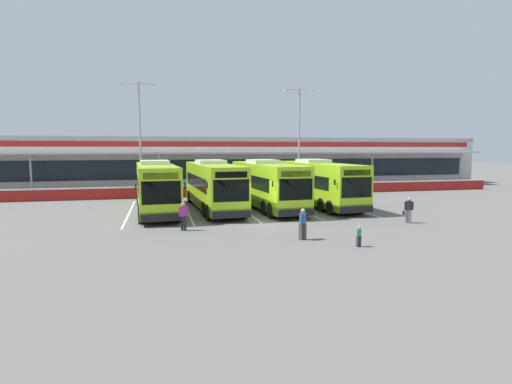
% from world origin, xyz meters
% --- Properties ---
extents(ground_plane, '(200.00, 200.00, 0.00)m').
position_xyz_m(ground_plane, '(0.00, 0.00, 0.00)').
color(ground_plane, '#605E5B').
extents(terminal_building, '(70.00, 13.00, 6.00)m').
position_xyz_m(terminal_building, '(-0.00, 26.91, 3.01)').
color(terminal_building, silver).
rests_on(terminal_building, ground).
extents(red_barrier_wall, '(60.00, 0.40, 1.10)m').
position_xyz_m(red_barrier_wall, '(0.00, 14.50, 0.56)').
color(red_barrier_wall, maroon).
rests_on(red_barrier_wall, ground).
extents(coach_bus_leftmost, '(3.52, 12.28, 3.78)m').
position_xyz_m(coach_bus_leftmost, '(-6.47, 5.85, 1.79)').
color(coach_bus_leftmost, '#9ED11E').
rests_on(coach_bus_leftmost, ground).
extents(coach_bus_left_centre, '(3.52, 12.28, 3.78)m').
position_xyz_m(coach_bus_left_centre, '(-2.21, 6.03, 1.79)').
color(coach_bus_left_centre, '#9ED11E').
rests_on(coach_bus_left_centre, ground).
extents(coach_bus_centre, '(3.52, 12.28, 3.78)m').
position_xyz_m(coach_bus_centre, '(1.96, 5.85, 1.79)').
color(coach_bus_centre, '#9ED11E').
rests_on(coach_bus_centre, ground).
extents(coach_bus_right_centre, '(3.52, 12.28, 3.78)m').
position_xyz_m(coach_bus_right_centre, '(6.38, 6.16, 1.79)').
color(coach_bus_right_centre, '#9ED11E').
rests_on(coach_bus_right_centre, ground).
extents(bay_stripe_far_west, '(0.14, 13.00, 0.01)m').
position_xyz_m(bay_stripe_far_west, '(-8.40, 6.00, 0.00)').
color(bay_stripe_far_west, silver).
rests_on(bay_stripe_far_west, ground).
extents(bay_stripe_west, '(0.14, 13.00, 0.01)m').
position_xyz_m(bay_stripe_west, '(-4.20, 6.00, 0.00)').
color(bay_stripe_west, silver).
rests_on(bay_stripe_west, ground).
extents(bay_stripe_mid_west, '(0.14, 13.00, 0.01)m').
position_xyz_m(bay_stripe_mid_west, '(0.00, 6.00, 0.00)').
color(bay_stripe_mid_west, silver).
rests_on(bay_stripe_mid_west, ground).
extents(bay_stripe_centre, '(0.14, 13.00, 0.01)m').
position_xyz_m(bay_stripe_centre, '(4.20, 6.00, 0.00)').
color(bay_stripe_centre, silver).
rests_on(bay_stripe_centre, ground).
extents(bay_stripe_mid_east, '(0.14, 13.00, 0.01)m').
position_xyz_m(bay_stripe_mid_east, '(8.40, 6.00, 0.00)').
color(bay_stripe_mid_east, silver).
rests_on(bay_stripe_mid_east, ground).
extents(pedestrian_with_handbag, '(0.63, 0.49, 1.62)m').
position_xyz_m(pedestrian_with_handbag, '(8.99, -2.48, 0.86)').
color(pedestrian_with_handbag, slate).
rests_on(pedestrian_with_handbag, ground).
extents(pedestrian_in_dark_coat, '(0.53, 0.31, 1.62)m').
position_xyz_m(pedestrian_in_dark_coat, '(-4.90, -1.65, 0.87)').
color(pedestrian_in_dark_coat, black).
rests_on(pedestrian_in_dark_coat, ground).
extents(pedestrian_child, '(0.31, 0.23, 1.00)m').
position_xyz_m(pedestrian_child, '(3.01, -7.45, 0.54)').
color(pedestrian_child, '#33333D').
rests_on(pedestrian_child, ground).
extents(pedestrian_near_bin, '(0.45, 0.44, 1.62)m').
position_xyz_m(pedestrian_near_bin, '(0.92, -5.41, 0.87)').
color(pedestrian_near_bin, '#4C4238').
rests_on(pedestrian_near_bin, ground).
extents(lamp_post_west, '(3.24, 0.28, 11.00)m').
position_xyz_m(lamp_post_west, '(-7.96, 16.27, 6.29)').
color(lamp_post_west, '#9E9EA3').
rests_on(lamp_post_west, ground).
extents(lamp_post_centre, '(3.24, 0.28, 11.00)m').
position_xyz_m(lamp_post_centre, '(8.38, 16.62, 6.29)').
color(lamp_post_centre, '#9E9EA3').
rests_on(lamp_post_centre, ground).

